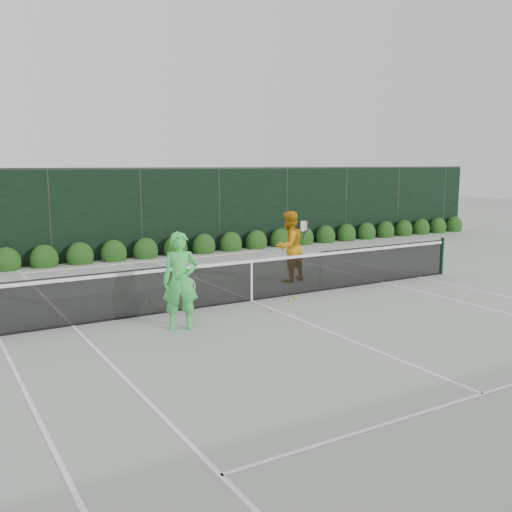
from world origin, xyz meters
TOP-DOWN VIEW (x-y plane):
  - ground at (0.00, 0.00)m, footprint 80.00×80.00m
  - tennis_net at (-0.02, 0.00)m, footprint 12.90×0.10m
  - player_woman at (-2.33, -1.26)m, footprint 0.81×0.68m
  - player_man at (2.02, 1.43)m, footprint 1.10×0.95m
  - court_lines at (0.00, 0.00)m, footprint 11.03×23.83m
  - windscreen_fence at (0.00, -2.71)m, footprint 32.00×21.07m
  - hedge_row at (-0.00, 7.15)m, footprint 31.66×0.65m
  - tennis_balls at (-0.12, -0.23)m, footprint 3.22×2.20m

SIDE VIEW (x-z plane):
  - ground at x=0.00m, z-range 0.00..0.00m
  - court_lines at x=0.00m, z-range 0.00..0.01m
  - tennis_balls at x=-0.12m, z-range 0.00..0.07m
  - hedge_row at x=0.00m, z-range -0.23..0.70m
  - tennis_net at x=-0.02m, z-range 0.00..1.07m
  - player_woman at x=-2.33m, z-range 0.00..1.90m
  - player_man at x=2.02m, z-range 0.00..1.93m
  - windscreen_fence at x=0.00m, z-range -0.02..3.04m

